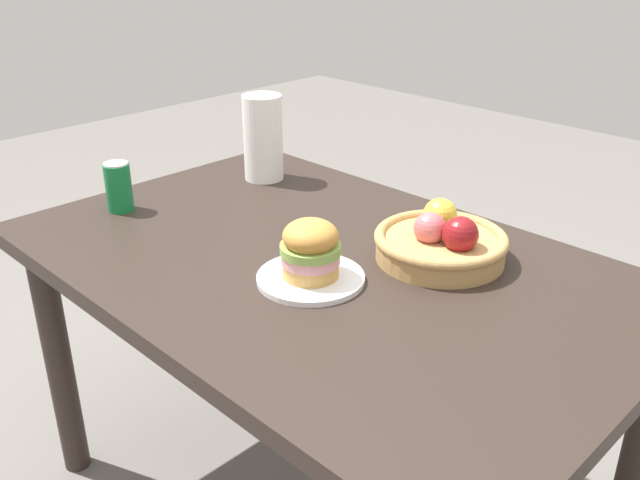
{
  "coord_description": "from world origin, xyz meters",
  "views": [
    {
      "loc": [
        0.96,
        -0.97,
        1.43
      ],
      "look_at": [
        0.02,
        -0.03,
        0.81
      ],
      "focal_mm": 38.86,
      "sensor_mm": 36.0,
      "label": 1
    }
  ],
  "objects_px": {
    "fruit_basket": "(441,242)",
    "paper_towel_roll": "(263,138)",
    "plate": "(311,278)",
    "sandwich": "(310,249)",
    "soda_can": "(119,187)"
  },
  "relations": [
    {
      "from": "soda_can",
      "to": "paper_towel_roll",
      "type": "bearing_deg",
      "value": 79.31
    },
    {
      "from": "plate",
      "to": "paper_towel_roll",
      "type": "xyz_separation_m",
      "value": [
        -0.54,
        0.34,
        0.11
      ]
    },
    {
      "from": "plate",
      "to": "paper_towel_roll",
      "type": "bearing_deg",
      "value": 147.65
    },
    {
      "from": "sandwich",
      "to": "soda_can",
      "type": "height_order",
      "value": "sandwich"
    },
    {
      "from": "soda_can",
      "to": "paper_towel_roll",
      "type": "distance_m",
      "value": 0.43
    },
    {
      "from": "soda_can",
      "to": "fruit_basket",
      "type": "distance_m",
      "value": 0.82
    },
    {
      "from": "fruit_basket",
      "to": "paper_towel_roll",
      "type": "distance_m",
      "value": 0.68
    },
    {
      "from": "sandwich",
      "to": "fruit_basket",
      "type": "bearing_deg",
      "value": 64.68
    },
    {
      "from": "plate",
      "to": "sandwich",
      "type": "distance_m",
      "value": 0.07
    },
    {
      "from": "sandwich",
      "to": "soda_can",
      "type": "xyz_separation_m",
      "value": [
        -0.62,
        -0.07,
        -0.01
      ]
    },
    {
      "from": "plate",
      "to": "sandwich",
      "type": "height_order",
      "value": "sandwich"
    },
    {
      "from": "sandwich",
      "to": "paper_towel_roll",
      "type": "relative_size",
      "value": 0.52
    },
    {
      "from": "sandwich",
      "to": "fruit_basket",
      "type": "xyz_separation_m",
      "value": [
        0.13,
        0.27,
        -0.03
      ]
    },
    {
      "from": "fruit_basket",
      "to": "paper_towel_roll",
      "type": "bearing_deg",
      "value": 173.98
    },
    {
      "from": "plate",
      "to": "paper_towel_roll",
      "type": "distance_m",
      "value": 0.65
    }
  ]
}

